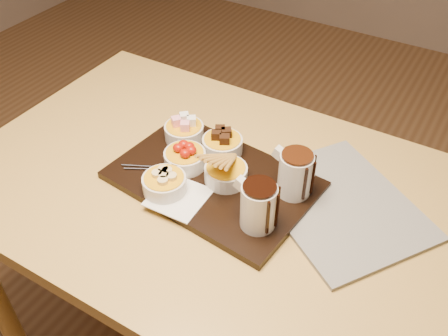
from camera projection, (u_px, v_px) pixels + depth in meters
The scene contains 12 objects.
dining_table at pixel (211, 212), 1.24m from camera, with size 1.20×0.80×0.75m.
serving_board at pixel (213, 180), 1.17m from camera, with size 0.46×0.30×0.02m, color black.
napkin at pixel (179, 197), 1.11m from camera, with size 0.12×0.12×0.00m, color white.
bowl_marshmallows at pixel (184, 132), 1.26m from camera, with size 0.10×0.10×0.04m, color silver.
bowl_cake at pixel (222, 145), 1.22m from camera, with size 0.10×0.10×0.04m, color silver.
bowl_strawberries at pixel (185, 159), 1.19m from camera, with size 0.10×0.10×0.04m, color silver.
bowl_biscotti at pixel (226, 174), 1.14m from camera, with size 0.10×0.10×0.04m, color silver.
bowl_bananas at pixel (165, 184), 1.12m from camera, with size 0.10×0.10×0.04m, color silver.
pitcher_dark_chocolate at pixel (258, 207), 1.02m from camera, with size 0.08×0.08×0.10m, color silver.
pitcher_milk_chocolate at pixel (295, 175), 1.09m from camera, with size 0.08×0.08×0.10m, color silver.
fondue_skewers at pixel (175, 168), 1.18m from camera, with size 0.26×0.03×0.01m, color silver, non-canonical shape.
newspaper at pixel (340, 205), 1.11m from camera, with size 0.37×0.29×0.01m, color beige.
Camera 1 is at (0.47, -0.73, 1.55)m, focal length 40.00 mm.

